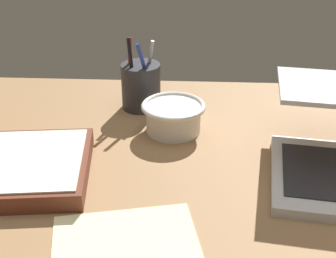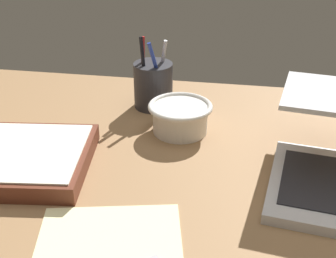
# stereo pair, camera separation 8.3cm
# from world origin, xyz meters

# --- Properties ---
(desk_top) EXTENTS (1.40, 1.00, 0.02)m
(desk_top) POSITION_xyz_m (0.00, 0.00, 0.01)
(desk_top) COLOR #936D47
(desk_top) RESTS_ON ground
(bowl) EXTENTS (0.13, 0.13, 0.06)m
(bowl) POSITION_xyz_m (-0.01, 0.23, 0.05)
(bowl) COLOR silver
(bowl) RESTS_ON desk_top
(pen_cup) EXTENTS (0.09, 0.09, 0.17)m
(pen_cup) POSITION_xyz_m (-0.09, 0.34, 0.07)
(pen_cup) COLOR #28282D
(pen_cup) RESTS_ON desk_top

